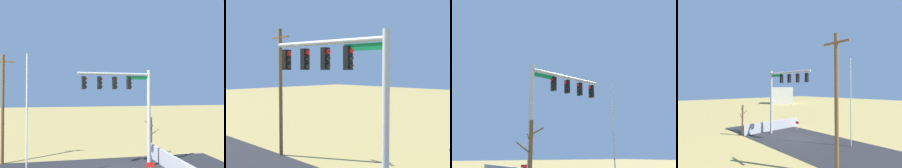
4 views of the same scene
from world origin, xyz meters
The scene contains 2 objects.
signal_mast centered at (1.62, 0.57, 5.47)m, with size 5.92×1.07×7.67m.
utility_pole centered at (-8.22, 3.93, 4.68)m, with size 1.90×0.26×9.03m.
Camera 2 is at (10.28, -8.46, 6.16)m, focal length 49.38 mm.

